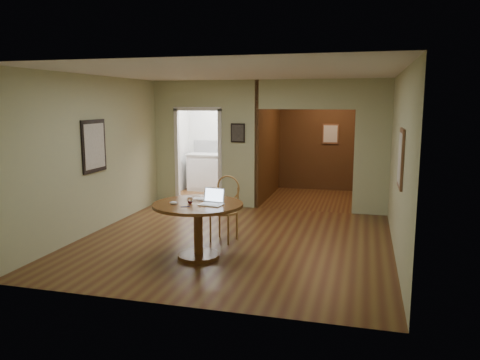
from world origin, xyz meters
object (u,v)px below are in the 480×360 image
(dining_table, at_px, (198,217))
(chair, at_px, (226,205))
(open_laptop, at_px, (213,200))
(closed_laptop, at_px, (203,199))

(dining_table, distance_m, chair, 0.97)
(chair, relative_size, open_laptop, 3.06)
(open_laptop, height_order, closed_laptop, open_laptop)
(dining_table, distance_m, open_laptop, 0.35)
(dining_table, xyz_separation_m, chair, (0.12, 0.96, -0.01))
(dining_table, height_order, open_laptop, open_laptop)
(chair, xyz_separation_m, open_laptop, (0.10, -0.96, 0.28))
(chair, bearing_deg, closed_laptop, -89.47)
(chair, height_order, open_laptop, chair)
(dining_table, relative_size, open_laptop, 3.74)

